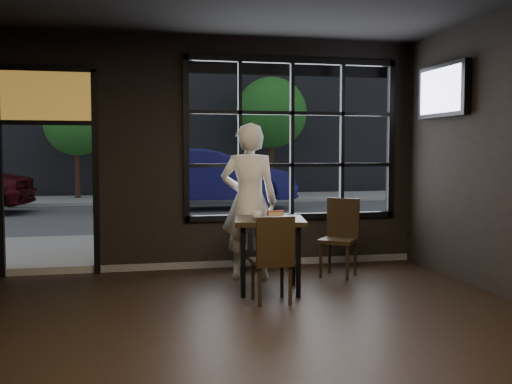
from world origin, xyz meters
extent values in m
cube|color=black|center=(0.00, 0.00, -0.01)|extent=(6.00, 7.00, 0.02)
cube|color=black|center=(1.20, 3.50, 1.80)|extent=(3.06, 0.12, 2.28)
cube|color=orange|center=(-2.10, 3.50, 2.35)|extent=(1.20, 0.06, 0.70)
cube|color=#545456|center=(0.00, 24.00, -0.02)|extent=(60.00, 41.00, 0.04)
cube|color=#5B5956|center=(0.00, 23.00, 7.50)|extent=(28.00, 12.00, 15.00)
cube|color=black|center=(0.52, 2.00, 0.43)|extent=(0.92, 0.92, 0.86)
cube|color=black|center=(0.42, 1.50, 0.48)|extent=(0.42, 0.42, 0.95)
cube|color=black|center=(1.58, 2.61, 0.51)|extent=(0.61, 0.61, 1.01)
imported|color=silver|center=(0.42, 2.74, 0.99)|extent=(0.82, 0.64, 1.99)
imported|color=silver|center=(0.35, 1.93, 0.90)|extent=(0.16, 0.16, 0.10)
cube|color=black|center=(2.93, 2.43, 2.41)|extent=(0.13, 1.16, 0.68)
imported|color=#171651|center=(1.07, 11.78, 0.89)|extent=(4.81, 1.68, 1.58)
cylinder|color=#332114|center=(-2.68, 15.44, 0.95)|extent=(0.17, 0.17, 1.90)
sphere|color=#286E23|center=(-2.68, 15.44, 2.50)|extent=(2.07, 2.07, 2.07)
cylinder|color=#332114|center=(3.75, 15.30, 1.11)|extent=(0.20, 0.20, 2.22)
sphere|color=#1B5E1F|center=(3.75, 15.30, 2.92)|extent=(2.42, 2.42, 2.42)
camera|label=1|loc=(-1.08, -4.71, 1.64)|focal=42.00mm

